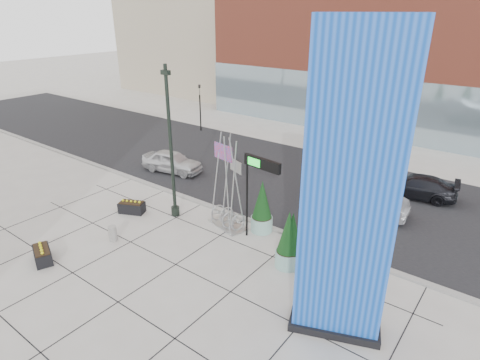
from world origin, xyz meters
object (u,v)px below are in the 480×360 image
Objects in this scene: blue_pylon at (349,201)px; lamp_post at (172,159)px; public_art_sculpture at (228,203)px; overhead_street_sign at (260,170)px; concrete_bollard at (113,233)px; car_silver_mid at (361,198)px; car_white_west at (172,162)px.

lamp_post is at bearing 145.31° from blue_pylon.
public_art_sculpture is (2.93, 0.80, -1.93)m from lamp_post.
overhead_street_sign is (-5.28, 3.10, -1.25)m from blue_pylon.
concrete_bollard is at bearing -113.39° from public_art_sculpture.
concrete_bollard is 12.83m from car_silver_mid.
lamp_post is 5.01m from overhead_street_sign.
blue_pylon reaches higher than public_art_sculpture.
concrete_bollard is at bearing -164.01° from car_white_west.
lamp_post reaches higher than public_art_sculpture.
lamp_post is 4.58m from concrete_bollard.
lamp_post reaches higher than concrete_bollard.
public_art_sculpture is 1.15× the size of car_white_west.
blue_pylon reaches higher than lamp_post.
public_art_sculpture is 6.40× the size of concrete_bollard.
lamp_post is 1.63× the size of public_art_sculpture.
blue_pylon is at bearing -168.81° from car_silver_mid.
overhead_street_sign reaches higher than concrete_bollard.
public_art_sculpture is at bearing -178.56° from overhead_street_sign.
concrete_bollard is at bearing 164.74° from blue_pylon.
concrete_bollard is at bearing 135.29° from car_silver_mid.
concrete_bollard is (-0.52, -3.57, -2.82)m from lamp_post.
car_silver_mid is at bearing 39.44° from lamp_post.
car_silver_mid is (8.18, 9.88, 0.42)m from concrete_bollard.
overhead_street_sign is (4.95, 0.60, 0.40)m from lamp_post.
blue_pylon is 10.02m from car_silver_mid.
blue_pylon is 1.29× the size of lamp_post.
car_white_west is (-4.60, 4.28, -2.48)m from lamp_post.
lamp_post is 6.76m from car_white_west.
car_white_west is 12.44m from car_silver_mid.
lamp_post is at bearing -165.99° from overhead_street_sign.
public_art_sculpture reaches higher than overhead_street_sign.
concrete_bollard is (-3.45, -4.37, -0.88)m from public_art_sculpture.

